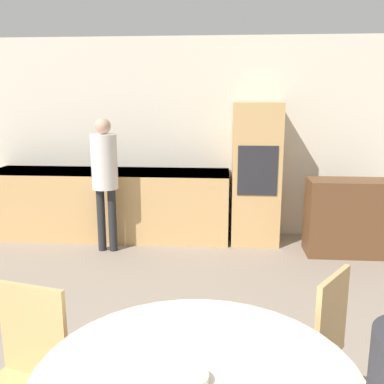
{
  "coord_description": "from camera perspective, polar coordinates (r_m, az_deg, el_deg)",
  "views": [
    {
      "loc": [
        0.32,
        -0.46,
        1.83
      ],
      "look_at": [
        0.07,
        2.82,
        1.1
      ],
      "focal_mm": 40.0,
      "sensor_mm": 36.0,
      "label": 1
    }
  ],
  "objects": [
    {
      "name": "person_standing",
      "position": [
        5.14,
        -11.57,
        2.91
      ],
      "size": [
        0.31,
        0.31,
        1.6
      ],
      "color": "#262628",
      "rests_on": "ground_plane"
    },
    {
      "name": "bowl_far",
      "position": [
        1.79,
        -0.04,
        -23.65
      ],
      "size": [
        0.13,
        0.13,
        0.04
      ],
      "color": "white",
      "rests_on": "dining_table"
    },
    {
      "name": "kitchen_counter",
      "position": [
        5.73,
        -10.7,
        -1.49
      ],
      "size": [
        3.08,
        0.6,
        0.91
      ],
      "color": "tan",
      "rests_on": "ground_plane"
    },
    {
      "name": "chair_far_right",
      "position": [
        2.61,
        15.91,
        -18.42
      ],
      "size": [
        0.56,
        0.56,
        0.92
      ],
      "rotation": [
        0.0,
        0.0,
        4.1
      ],
      "color": "tan",
      "rests_on": "ground_plane"
    },
    {
      "name": "sideboard",
      "position": [
        5.37,
        20.27,
        -3.2
      ],
      "size": [
        1.0,
        0.45,
        0.9
      ],
      "color": "brown",
      "rests_on": "ground_plane"
    },
    {
      "name": "chair_far_left",
      "position": [
        2.43,
        -21.45,
        -21.29
      ],
      "size": [
        0.48,
        0.48,
        0.92
      ],
      "rotation": [
        0.0,
        0.0,
        6.05
      ],
      "color": "tan",
      "rests_on": "ground_plane"
    },
    {
      "name": "oven_unit",
      "position": [
        5.47,
        8.49,
        2.41
      ],
      "size": [
        0.59,
        0.59,
        1.77
      ],
      "color": "tan",
      "rests_on": "ground_plane"
    },
    {
      "name": "wall_back",
      "position": [
        5.75,
        1.22,
        7.17
      ],
      "size": [
        7.1,
        0.05,
        2.6
      ],
      "color": "silver",
      "rests_on": "ground_plane"
    }
  ]
}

